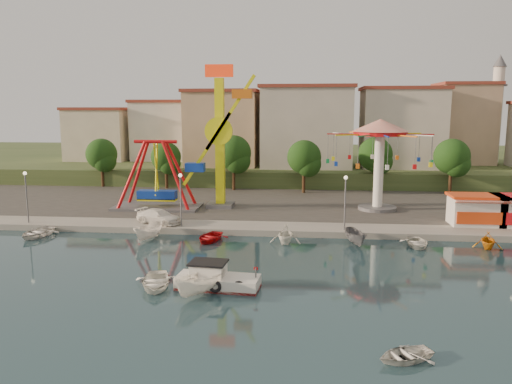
# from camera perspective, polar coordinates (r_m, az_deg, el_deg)

# --- Properties ---
(ground) EXTENTS (200.00, 200.00, 0.00)m
(ground) POSITION_cam_1_polar(r_m,az_deg,el_deg) (36.66, -1.15, -9.82)
(ground) COLOR #122933
(ground) RESTS_ON ground
(quay_deck) EXTENTS (200.00, 100.00, 0.60)m
(quay_deck) POSITION_cam_1_polar(r_m,az_deg,el_deg) (97.16, 3.16, 2.48)
(quay_deck) COLOR #9E998E
(quay_deck) RESTS_ON ground
(asphalt_pad) EXTENTS (90.00, 28.00, 0.01)m
(asphalt_pad) POSITION_cam_1_polar(r_m,az_deg,el_deg) (65.50, 1.94, -0.65)
(asphalt_pad) COLOR #4C4944
(asphalt_pad) RESTS_ON quay_deck
(hill_terrace) EXTENTS (200.00, 60.00, 3.00)m
(hill_terrace) POSITION_cam_1_polar(r_m,az_deg,el_deg) (101.99, 3.29, 3.49)
(hill_terrace) COLOR #384C26
(hill_terrace) RESTS_ON ground
(pirate_ship_ride) EXTENTS (10.00, 5.00, 8.00)m
(pirate_ship_ride) POSITION_cam_1_polar(r_m,az_deg,el_deg) (59.10, -11.29, 1.79)
(pirate_ship_ride) COLOR #59595E
(pirate_ship_ride) RESTS_ON quay_deck
(kamikaze_tower) EXTENTS (5.90, 3.10, 16.50)m
(kamikaze_tower) POSITION_cam_1_polar(r_m,az_deg,el_deg) (58.11, -3.90, 5.91)
(kamikaze_tower) COLOR #59595E
(kamikaze_tower) RESTS_ON quay_deck
(wave_swinger) EXTENTS (11.60, 11.60, 10.40)m
(wave_swinger) POSITION_cam_1_polar(r_m,az_deg,el_deg) (58.38, 13.96, 5.35)
(wave_swinger) COLOR #59595E
(wave_swinger) RESTS_ON quay_deck
(booth_left) EXTENTS (5.40, 3.78, 3.08)m
(booth_left) POSITION_cam_1_polar(r_m,az_deg,el_deg) (54.57, 23.87, -1.85)
(booth_left) COLOR white
(booth_left) RESTS_ON quay_deck
(lamp_post_0) EXTENTS (0.14, 0.14, 5.00)m
(lamp_post_0) POSITION_cam_1_polar(r_m,az_deg,el_deg) (55.80, -24.72, -0.69)
(lamp_post_0) COLOR #59595E
(lamp_post_0) RESTS_ON quay_deck
(lamp_post_1) EXTENTS (0.14, 0.14, 5.00)m
(lamp_post_1) POSITION_cam_1_polar(r_m,az_deg,el_deg) (49.70, -8.58, -1.08)
(lamp_post_1) COLOR #59595E
(lamp_post_1) RESTS_ON quay_deck
(lamp_post_2) EXTENTS (0.14, 0.14, 5.00)m
(lamp_post_2) POSITION_cam_1_polar(r_m,az_deg,el_deg) (48.36, 10.14, -1.41)
(lamp_post_2) COLOR #59595E
(lamp_post_2) RESTS_ON quay_deck
(tree_0) EXTENTS (4.60, 4.60, 7.19)m
(tree_0) POSITION_cam_1_polar(r_m,az_deg,el_deg) (77.71, -17.24, 4.15)
(tree_0) COLOR #382314
(tree_0) RESTS_ON quay_deck
(tree_1) EXTENTS (4.35, 4.35, 6.80)m
(tree_1) POSITION_cam_1_polar(r_m,az_deg,el_deg) (73.73, -10.25, 3.95)
(tree_1) COLOR #382314
(tree_1) RESTS_ON quay_deck
(tree_2) EXTENTS (5.02, 5.02, 7.85)m
(tree_2) POSITION_cam_1_polar(r_m,az_deg,el_deg) (71.16, -2.57, 4.47)
(tree_2) COLOR #382314
(tree_2) RESTS_ON quay_deck
(tree_3) EXTENTS (4.68, 4.68, 7.32)m
(tree_3) POSITION_cam_1_polar(r_m,az_deg,el_deg) (69.03, 5.52, 3.98)
(tree_3) COLOR #382314
(tree_3) RESTS_ON quay_deck
(tree_4) EXTENTS (4.86, 4.86, 7.60)m
(tree_4) POSITION_cam_1_polar(r_m,az_deg,el_deg) (72.66, 13.46, 4.19)
(tree_4) COLOR #382314
(tree_4) RESTS_ON quay_deck
(tree_5) EXTENTS (4.83, 4.83, 7.54)m
(tree_5) POSITION_cam_1_polar(r_m,az_deg,el_deg) (72.94, 21.47, 3.78)
(tree_5) COLOR #382314
(tree_5) RESTS_ON quay_deck
(building_0) EXTENTS (9.26, 9.53, 11.87)m
(building_0) POSITION_cam_1_polar(r_m,az_deg,el_deg) (88.78, -19.49, 6.89)
(building_0) COLOR beige
(building_0) RESTS_ON hill_terrace
(building_1) EXTENTS (12.33, 9.01, 8.63)m
(building_1) POSITION_cam_1_polar(r_m,az_deg,el_deg) (89.56, -10.95, 6.24)
(building_1) COLOR silver
(building_1) RESTS_ON hill_terrace
(building_2) EXTENTS (11.95, 9.28, 11.23)m
(building_2) POSITION_cam_1_polar(r_m,az_deg,el_deg) (87.26, -2.50, 7.17)
(building_2) COLOR tan
(building_2) RESTS_ON hill_terrace
(building_3) EXTENTS (12.59, 10.50, 9.20)m
(building_3) POSITION_cam_1_polar(r_m,az_deg,el_deg) (83.29, 6.69, 6.31)
(building_3) COLOR beige
(building_3) RESTS_ON hill_terrace
(building_4) EXTENTS (10.75, 9.23, 9.24)m
(building_4) POSITION_cam_1_polar(r_m,az_deg,el_deg) (87.95, 15.51, 6.21)
(building_4) COLOR beige
(building_4) RESTS_ON hill_terrace
(building_5) EXTENTS (12.77, 10.96, 11.21)m
(building_5) POSITION_cam_1_polar(r_m,az_deg,el_deg) (89.34, 24.22, 6.40)
(building_5) COLOR tan
(building_5) RESTS_ON hill_terrace
(minaret) EXTENTS (2.80, 2.80, 18.00)m
(minaret) POSITION_cam_1_polar(r_m,az_deg,el_deg) (93.93, 25.80, 8.81)
(minaret) COLOR silver
(minaret) RESTS_ON hill_terrace
(cabin_motorboat) EXTENTS (5.82, 2.65, 1.99)m
(cabin_motorboat) POSITION_cam_1_polar(r_m,az_deg,el_deg) (34.71, -4.60, -10.04)
(cabin_motorboat) COLOR white
(cabin_motorboat) RESTS_ON ground
(rowboat_a) EXTENTS (3.81, 4.69, 0.86)m
(rowboat_a) POSITION_cam_1_polar(r_m,az_deg,el_deg) (35.38, -11.41, -10.00)
(rowboat_a) COLOR white
(rowboat_a) RESTS_ON ground
(rowboat_b) EXTENTS (3.54, 3.17, 0.60)m
(rowboat_b) POSITION_cam_1_polar(r_m,az_deg,el_deg) (26.52, 16.62, -17.38)
(rowboat_b) COLOR silver
(rowboat_b) RESTS_ON ground
(skiff) EXTENTS (3.82, 4.37, 1.64)m
(skiff) POSITION_cam_1_polar(r_m,az_deg,el_deg) (33.44, -6.33, -10.31)
(skiff) COLOR white
(skiff) RESTS_ON ground
(van) EXTENTS (5.30, 3.74, 1.43)m
(van) POSITION_cam_1_polar(r_m,az_deg,el_deg) (51.68, -11.03, -2.76)
(van) COLOR white
(van) RESTS_ON quay_deck
(moored_boat_0) EXTENTS (3.62, 4.59, 0.86)m
(moored_boat_0) POSITION_cam_1_polar(r_m,az_deg,el_deg) (52.29, -23.76, -4.25)
(moored_boat_0) COLOR white
(moored_boat_0) RESTS_ON ground
(moored_boat_2) EXTENTS (2.63, 4.26, 1.54)m
(moored_boat_2) POSITION_cam_1_polar(r_m,az_deg,el_deg) (47.83, -12.19, -4.46)
(moored_boat_2) COLOR white
(moored_boat_2) RESTS_ON ground
(moored_boat_3) EXTENTS (3.52, 4.34, 0.79)m
(moored_boat_3) POSITION_cam_1_polar(r_m,az_deg,el_deg) (46.50, -5.33, -5.16)
(moored_boat_3) COLOR red
(moored_boat_3) RESTS_ON ground
(moored_boat_4) EXTENTS (3.03, 3.45, 1.74)m
(moored_boat_4) POSITION_cam_1_polar(r_m,az_deg,el_deg) (45.59, 3.40, -4.82)
(moored_boat_4) COLOR white
(moored_boat_4) RESTS_ON ground
(moored_boat_5) EXTENTS (2.29, 3.99, 1.45)m
(moored_boat_5) POSITION_cam_1_polar(r_m,az_deg,el_deg) (45.83, 11.33, -5.09)
(moored_boat_5) COLOR slate
(moored_boat_5) RESTS_ON ground
(moored_boat_6) EXTENTS (2.67, 3.72, 0.77)m
(moored_boat_6) POSITION_cam_1_polar(r_m,az_deg,el_deg) (46.77, 17.90, -5.51)
(moored_boat_6) COLOR silver
(moored_boat_6) RESTS_ON ground
(moored_boat_7) EXTENTS (3.09, 3.37, 1.51)m
(moored_boat_7) POSITION_cam_1_polar(r_m,az_deg,el_deg) (48.34, 24.96, -5.02)
(moored_boat_7) COLOR orange
(moored_boat_7) RESTS_ON ground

